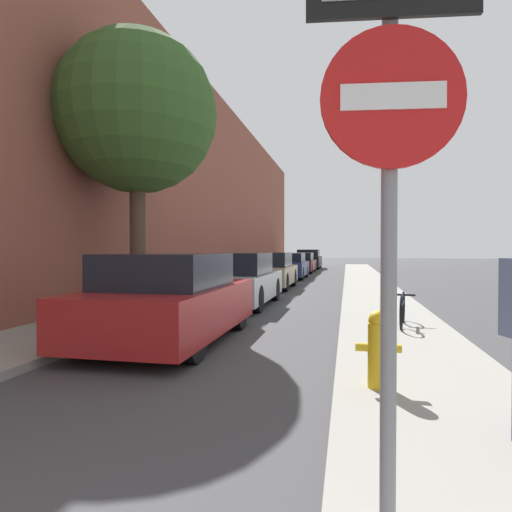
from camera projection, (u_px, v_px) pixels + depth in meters
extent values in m
plane|color=#3D3D3F|center=(289.00, 292.00, 15.61)|extent=(120.00, 120.00, 0.00)
cube|color=gray|center=(212.00, 289.00, 16.20)|extent=(2.00, 52.00, 0.12)
cube|color=gray|center=(373.00, 292.00, 15.01)|extent=(2.00, 52.00, 0.12)
cube|color=brown|center=(178.00, 173.00, 16.41)|extent=(0.70, 52.00, 8.84)
cylinder|color=black|center=(156.00, 310.00, 8.69)|extent=(0.22, 0.67, 0.67)
cylinder|color=black|center=(238.00, 312.00, 8.34)|extent=(0.22, 0.67, 0.67)
cylinder|color=black|center=(81.00, 333.00, 6.23)|extent=(0.22, 0.67, 0.67)
cylinder|color=black|center=(192.00, 338.00, 5.89)|extent=(0.22, 0.67, 0.67)
cube|color=maroon|center=(171.00, 308.00, 7.28)|extent=(1.92, 4.05, 0.74)
cube|color=black|center=(167.00, 270.00, 7.12)|extent=(1.69, 2.10, 0.55)
cylinder|color=black|center=(224.00, 288.00, 13.38)|extent=(0.22, 0.67, 0.67)
cylinder|color=black|center=(274.00, 289.00, 13.06)|extent=(0.22, 0.67, 0.67)
cylinder|color=black|center=(196.00, 297.00, 10.85)|extent=(0.22, 0.67, 0.67)
cylinder|color=black|center=(257.00, 299.00, 10.53)|extent=(0.22, 0.67, 0.67)
cube|color=silver|center=(239.00, 286.00, 11.95)|extent=(1.78, 4.17, 0.69)
cube|color=black|center=(237.00, 263.00, 11.78)|extent=(1.56, 2.17, 0.57)
cylinder|color=black|center=(257.00, 277.00, 18.47)|extent=(0.22, 0.69, 0.69)
cylinder|color=black|center=(293.00, 278.00, 18.16)|extent=(0.22, 0.69, 0.69)
cylinder|color=black|center=(244.00, 281.00, 16.05)|extent=(0.22, 0.69, 0.69)
cylinder|color=black|center=(285.00, 282.00, 15.73)|extent=(0.22, 0.69, 0.69)
cube|color=tan|center=(270.00, 275.00, 17.10)|extent=(1.74, 4.00, 0.67)
cube|color=black|center=(269.00, 259.00, 16.93)|extent=(1.54, 2.08, 0.55)
cylinder|color=black|center=(277.00, 271.00, 24.07)|extent=(0.22, 0.67, 0.67)
cylinder|color=black|center=(306.00, 271.00, 23.74)|extent=(0.22, 0.67, 0.67)
cylinder|color=black|center=(269.00, 273.00, 21.66)|extent=(0.22, 0.67, 0.67)
cylinder|color=black|center=(301.00, 274.00, 21.33)|extent=(0.22, 0.67, 0.67)
cube|color=navy|center=(288.00, 268.00, 22.70)|extent=(1.83, 3.96, 0.70)
cube|color=black|center=(288.00, 257.00, 22.53)|extent=(1.61, 2.06, 0.46)
cylinder|color=black|center=(291.00, 267.00, 30.01)|extent=(0.22, 0.66, 0.66)
cylinder|color=black|center=(314.00, 267.00, 29.68)|extent=(0.22, 0.66, 0.66)
cylinder|color=black|center=(285.00, 268.00, 27.37)|extent=(0.22, 0.66, 0.66)
cylinder|color=black|center=(311.00, 269.00, 27.04)|extent=(0.22, 0.66, 0.66)
cube|color=maroon|center=(300.00, 265.00, 28.52)|extent=(1.83, 4.36, 0.62)
cube|color=black|center=(300.00, 257.00, 28.34)|extent=(1.61, 2.27, 0.49)
cylinder|color=black|center=(300.00, 264.00, 35.63)|extent=(0.22, 0.65, 0.65)
cylinder|color=black|center=(320.00, 264.00, 35.30)|extent=(0.22, 0.65, 0.65)
cylinder|color=black|center=(297.00, 265.00, 33.05)|extent=(0.22, 0.65, 0.65)
cylinder|color=black|center=(318.00, 265.00, 32.72)|extent=(0.22, 0.65, 0.65)
cube|color=black|center=(309.00, 261.00, 34.17)|extent=(1.82, 4.25, 0.79)
cube|color=black|center=(309.00, 253.00, 33.99)|extent=(1.60, 2.21, 0.53)
cylinder|color=#4C3A2B|center=(138.00, 234.00, 9.91)|extent=(0.35, 0.35, 3.52)
sphere|color=#335623|center=(137.00, 113.00, 9.86)|extent=(3.62, 3.62, 3.62)
cylinder|color=gold|center=(378.00, 356.00, 4.47)|extent=(0.21, 0.21, 0.66)
sphere|color=gold|center=(378.00, 320.00, 4.46)|extent=(0.20, 0.20, 0.20)
cylinder|color=gold|center=(362.00, 347.00, 4.50)|extent=(0.14, 0.08, 0.08)
cylinder|color=gold|center=(395.00, 349.00, 4.43)|extent=(0.14, 0.08, 0.08)
cylinder|color=gray|center=(389.00, 297.00, 1.88)|extent=(0.07, 0.07, 2.44)
cylinder|color=red|center=(392.00, 97.00, 1.82)|extent=(0.60, 0.10, 0.60)
cube|color=white|center=(393.00, 96.00, 1.80)|extent=(0.43, 0.06, 0.11)
torus|color=black|center=(403.00, 307.00, 8.46)|extent=(0.14, 0.60, 0.60)
torus|color=black|center=(401.00, 313.00, 7.65)|extent=(0.14, 0.60, 0.60)
cube|color=#235193|center=(402.00, 302.00, 8.06)|extent=(0.15, 0.73, 0.04)
cylinder|color=#235193|center=(402.00, 299.00, 7.91)|extent=(0.04, 0.04, 0.17)
cube|color=black|center=(403.00, 295.00, 8.39)|extent=(0.44, 0.11, 0.04)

